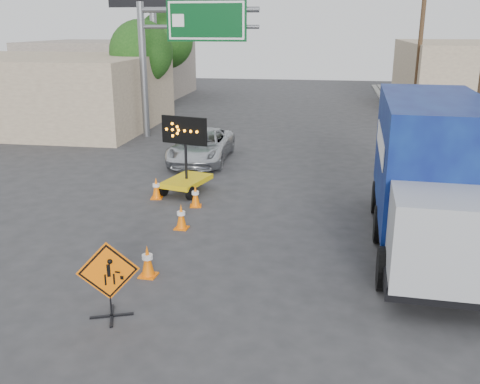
% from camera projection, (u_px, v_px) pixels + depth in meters
% --- Properties ---
extents(ground, '(100.00, 100.00, 0.00)m').
position_uv_depth(ground, '(163.00, 326.00, 10.60)').
color(ground, '#2D2D30').
rests_on(ground, ground).
extents(curb_right, '(0.40, 60.00, 0.12)m').
position_uv_depth(curb_right, '(422.00, 159.00, 23.56)').
color(curb_right, gray).
rests_on(curb_right, ground).
extents(sidewalk_right, '(4.00, 60.00, 0.15)m').
position_uv_depth(sidewalk_right, '(477.00, 160.00, 23.20)').
color(sidewalk_right, gray).
rests_on(sidewalk_right, ground).
extents(storefront_left_near, '(14.00, 10.00, 4.00)m').
position_uv_depth(storefront_left_near, '(33.00, 91.00, 31.02)').
color(storefront_left_near, '#BFAC8A').
rests_on(storefront_left_near, ground).
extents(storefront_left_far, '(12.00, 10.00, 4.40)m').
position_uv_depth(storefront_left_far, '(111.00, 69.00, 44.29)').
color(storefront_left_far, '#A9978C').
rests_on(storefront_left_far, ground).
extents(building_right_far, '(10.00, 14.00, 4.60)m').
position_uv_depth(building_right_far, '(480.00, 77.00, 36.09)').
color(building_right_far, '#BFAC8A').
rests_on(building_right_far, ground).
extents(highway_gantry, '(6.18, 0.38, 6.90)m').
position_uv_depth(highway_gantry, '(181.00, 38.00, 26.67)').
color(highway_gantry, slate).
rests_on(highway_gantry, ground).
extents(utility_pole_far, '(1.80, 0.26, 9.00)m').
position_uv_depth(utility_pole_far, '(420.00, 43.00, 30.52)').
color(utility_pole_far, '#4E3421').
rests_on(utility_pole_far, ground).
extents(tree_left_near, '(3.71, 3.71, 6.03)m').
position_uv_depth(tree_left_near, '(141.00, 52.00, 31.31)').
color(tree_left_near, '#4E3421').
rests_on(tree_left_near, ground).
extents(tree_left_far, '(4.10, 4.10, 6.66)m').
position_uv_depth(tree_left_far, '(165.00, 40.00, 38.86)').
color(tree_left_far, '#4E3421').
rests_on(tree_left_far, ground).
extents(construction_sign, '(1.17, 0.84, 1.65)m').
position_uv_depth(construction_sign, '(109.00, 278.00, 10.68)').
color(construction_sign, black).
rests_on(construction_sign, ground).
extents(arrow_board, '(1.69, 2.14, 2.73)m').
position_uv_depth(arrow_board, '(186.00, 176.00, 18.83)').
color(arrow_board, gold).
rests_on(arrow_board, ground).
extents(pickup_truck, '(2.39, 4.99, 1.37)m').
position_uv_depth(pickup_truck, '(202.00, 146.00, 23.11)').
color(pickup_truck, '#BABDC2').
rests_on(pickup_truck, ground).
extents(box_truck, '(2.93, 8.34, 3.91)m').
position_uv_depth(box_truck, '(429.00, 183.00, 13.93)').
color(box_truck, black).
rests_on(box_truck, ground).
extents(cone_a, '(0.42, 0.42, 0.78)m').
position_uv_depth(cone_a, '(148.00, 261.00, 12.59)').
color(cone_a, '#FF6B05').
rests_on(cone_a, ground).
extents(cone_b, '(0.40, 0.40, 0.75)m').
position_uv_depth(cone_b, '(181.00, 216.00, 15.55)').
color(cone_b, '#FF6B05').
rests_on(cone_b, ground).
extents(cone_c, '(0.44, 0.44, 0.73)m').
position_uv_depth(cone_c, '(195.00, 196.00, 17.46)').
color(cone_c, '#FF6B05').
rests_on(cone_c, ground).
extents(cone_d, '(0.43, 0.43, 0.75)m').
position_uv_depth(cone_d, '(156.00, 188.00, 18.27)').
color(cone_d, '#FF6B05').
rests_on(cone_d, ground).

